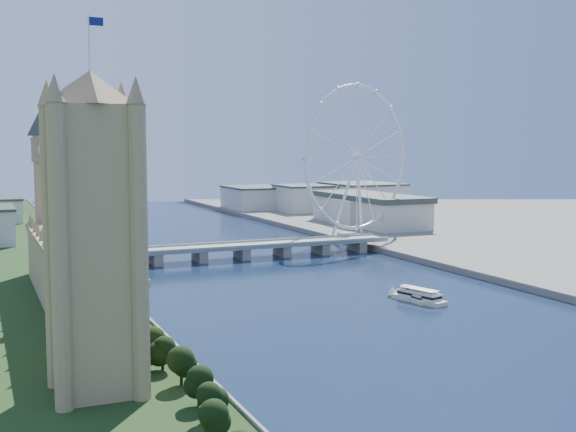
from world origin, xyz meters
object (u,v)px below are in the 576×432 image
victoria_tower (94,223)px  tour_boat_far (413,301)px  tour_boat_near (419,302)px  london_eye (357,158)px

victoria_tower → tour_boat_far: 194.48m
tour_boat_near → tour_boat_far: 3.65m
london_eye → tour_boat_far: bearing=-112.0°
victoria_tower → tour_boat_near: victoria_tower is taller
victoria_tower → tour_boat_far: (167.17, 83.11, -54.49)m
london_eye → tour_boat_far: 243.61m
victoria_tower → london_eye: london_eye is taller
london_eye → tour_boat_far: size_ratio=4.86×
victoria_tower → london_eye: size_ratio=0.90×
london_eye → tour_boat_near: (-86.45, -220.36, -67.52)m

